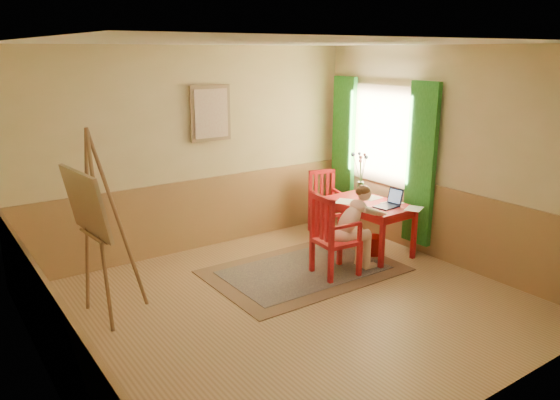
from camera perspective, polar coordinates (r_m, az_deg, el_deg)
room at (r=5.55m, az=1.14°, el=1.83°), size 5.04×4.54×2.84m
wainscot at (r=6.45m, az=-3.09°, el=-4.57°), size 5.00×4.50×1.00m
window at (r=7.94m, az=10.65°, el=5.36°), size 0.12×2.01×2.20m
wall_portrait at (r=7.45m, az=-7.41°, el=9.15°), size 0.60×0.05×0.76m
rug at (r=6.92m, az=2.59°, el=-7.50°), size 2.40×1.60×0.02m
table at (r=7.46m, az=9.45°, el=-0.89°), size 0.75×1.22×0.72m
chair_left at (r=6.63m, az=5.62°, el=-3.82°), size 0.52×0.50×1.05m
chair_back at (r=8.22m, az=4.82°, el=-0.26°), size 0.53×0.55×0.96m
figure at (r=6.79m, az=7.88°, el=-2.65°), size 0.84×0.38×1.11m
laptop at (r=7.28m, az=11.59°, el=-0.30°), size 0.40×0.27×0.23m
papers at (r=7.43m, az=10.63°, el=-0.27°), size 0.86×1.11×0.00m
vase at (r=7.87m, az=8.57°, el=2.76°), size 0.21×0.30×0.60m
wastebasket at (r=7.51m, az=9.98°, el=-4.80°), size 0.30×0.30×0.27m
easel at (r=5.64m, az=-19.57°, el=-1.03°), size 0.71×0.90×2.02m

